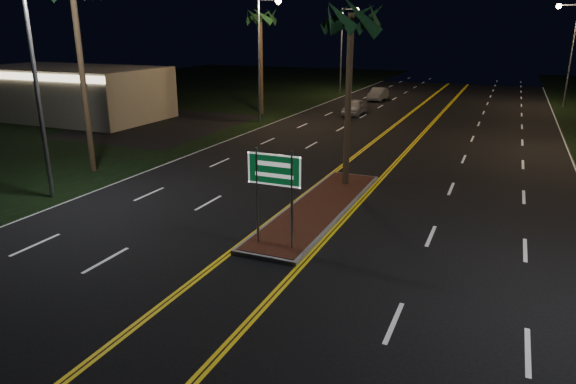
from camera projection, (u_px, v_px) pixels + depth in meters
The scene contains 13 objects.
ground at pixel (233, 288), 14.26m from camera, with size 120.00×120.00×0.00m, color black.
grass_left at pixel (81, 107), 47.44m from camera, with size 40.00×110.00×0.01m, color black.
median_island at pixel (319, 208), 20.36m from camera, with size 2.25×10.25×0.17m.
highway_sign at pixel (274, 179), 15.97m from camera, with size 1.80×0.08×3.20m.
commercial_building at pixel (69, 93), 40.94m from camera, with size 15.00×8.12×4.00m.
streetlight_left_near at pixel (40, 61), 20.04m from camera, with size 1.91×0.44×9.00m.
streetlight_left_mid at pixel (264, 46), 37.54m from camera, with size 1.91×0.44×9.00m.
streetlight_left_far at pixel (345, 41), 55.04m from camera, with size 1.91×0.44×9.00m.
streetlight_right_far at pixel (569, 43), 45.29m from camera, with size 1.91×0.44×9.00m.
palm_median at pixel (351, 18), 21.23m from camera, with size 2.40×2.40×8.30m.
palm_left_far at pixel (260, 17), 41.23m from camera, with size 2.40×2.40×8.80m.
car_near at pixel (355, 106), 42.91m from camera, with size 1.86×4.35×1.45m, color #BDBBC2.
car_far at pixel (378, 93), 51.48m from camera, with size 1.82×4.26×1.42m, color #A9ABB3.
Camera 1 is at (6.46, -11.13, 6.87)m, focal length 32.00 mm.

